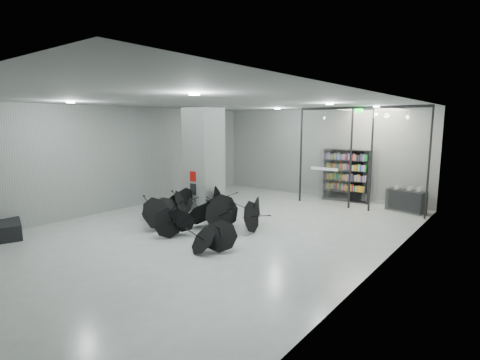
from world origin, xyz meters
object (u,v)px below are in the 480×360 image
Objects in this scene: column at (204,158)px; shop_counter at (406,201)px; bench at (9,229)px; umbrella_cluster at (200,216)px; bookshelf at (347,175)px.

shop_counter is at bearing 33.23° from column.
column is 2.79× the size of bench.
column is 2.87× the size of shop_counter.
shop_counter is 7.93m from umbrella_cluster.
column is at bearing 91.18° from bench.
column reaches higher than bookshelf.
umbrella_cluster is (-4.88, -6.25, -0.10)m from shop_counter.
column is 0.75× the size of umbrella_cluster.
umbrella_cluster is at bearing 68.85° from bench.
shop_counter is 0.26× the size of umbrella_cluster.
bench is 0.64× the size of bookshelf.
bookshelf reaches higher than umbrella_cluster.
bookshelf is at bearing 71.10° from umbrella_cluster.
bookshelf is 7.14m from umbrella_cluster.
umbrella_cluster is (3.67, 4.41, 0.08)m from bench.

